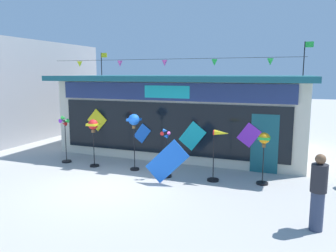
{
  "coord_description": "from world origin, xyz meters",
  "views": [
    {
      "loc": [
        5.11,
        -8.12,
        3.33
      ],
      "look_at": [
        1.0,
        2.58,
        1.51
      ],
      "focal_mm": 35.36,
      "sensor_mm": 36.0,
      "label": 1
    }
  ],
  "objects_px": {
    "kite_shop_building": "(190,111)",
    "wind_spinner_far_left": "(65,135)",
    "display_kite_on_ground": "(167,161)",
    "wind_spinner_left": "(93,129)",
    "person_near_camera": "(318,190)",
    "wind_spinner_center_left": "(134,124)",
    "wind_spinner_center_right": "(166,154)",
    "wind_spinner_far_right": "(264,145)",
    "wind_spinner_right": "(218,151)"
  },
  "relations": [
    {
      "from": "kite_shop_building",
      "to": "wind_spinner_far_left",
      "type": "relative_size",
      "value": 5.72
    },
    {
      "from": "display_kite_on_ground",
      "to": "wind_spinner_left",
      "type": "bearing_deg",
      "value": 165.94
    },
    {
      "from": "person_near_camera",
      "to": "display_kite_on_ground",
      "type": "xyz_separation_m",
      "value": [
        -4.1,
        1.71,
        -0.2
      ]
    },
    {
      "from": "wind_spinner_center_left",
      "to": "wind_spinner_left",
      "type": "bearing_deg",
      "value": -175.15
    },
    {
      "from": "wind_spinner_center_right",
      "to": "person_near_camera",
      "type": "relative_size",
      "value": 0.95
    },
    {
      "from": "kite_shop_building",
      "to": "wind_spinner_far_right",
      "type": "relative_size",
      "value": 6.35
    },
    {
      "from": "wind_spinner_far_right",
      "to": "wind_spinner_right",
      "type": "bearing_deg",
      "value": -170.48
    },
    {
      "from": "wind_spinner_left",
      "to": "wind_spinner_center_left",
      "type": "relative_size",
      "value": 0.87
    },
    {
      "from": "wind_spinner_center_right",
      "to": "wind_spinner_far_right",
      "type": "relative_size",
      "value": 1.0
    },
    {
      "from": "wind_spinner_right",
      "to": "display_kite_on_ground",
      "type": "xyz_separation_m",
      "value": [
        -1.4,
        -0.72,
        -0.29
      ]
    },
    {
      "from": "wind_spinner_right",
      "to": "wind_spinner_center_right",
      "type": "bearing_deg",
      "value": -174.32
    },
    {
      "from": "wind_spinner_left",
      "to": "person_near_camera",
      "type": "relative_size",
      "value": 1.03
    },
    {
      "from": "person_near_camera",
      "to": "wind_spinner_left",
      "type": "bearing_deg",
      "value": 167.88
    },
    {
      "from": "wind_spinner_far_right",
      "to": "person_near_camera",
      "type": "height_order",
      "value": "person_near_camera"
    },
    {
      "from": "wind_spinner_center_right",
      "to": "wind_spinner_right",
      "type": "xyz_separation_m",
      "value": [
        1.66,
        0.17,
        0.21
      ]
    },
    {
      "from": "wind_spinner_far_left",
      "to": "display_kite_on_ground",
      "type": "relative_size",
      "value": 1.41
    },
    {
      "from": "wind_spinner_center_right",
      "to": "wind_spinner_far_right",
      "type": "xyz_separation_m",
      "value": [
        3.01,
        0.39,
        0.45
      ]
    },
    {
      "from": "kite_shop_building",
      "to": "person_near_camera",
      "type": "relative_size",
      "value": 6.05
    },
    {
      "from": "wind_spinner_left",
      "to": "wind_spinner_center_right",
      "type": "bearing_deg",
      "value": -4.51
    },
    {
      "from": "wind_spinner_center_right",
      "to": "kite_shop_building",
      "type": "bearing_deg",
      "value": 97.33
    },
    {
      "from": "kite_shop_building",
      "to": "wind_spinner_center_left",
      "type": "bearing_deg",
      "value": -99.64
    },
    {
      "from": "wind_spinner_far_right",
      "to": "wind_spinner_center_right",
      "type": "bearing_deg",
      "value": -172.6
    },
    {
      "from": "wind_spinner_right",
      "to": "display_kite_on_ground",
      "type": "distance_m",
      "value": 1.6
    },
    {
      "from": "wind_spinner_far_left",
      "to": "wind_spinner_left",
      "type": "xyz_separation_m",
      "value": [
        1.32,
        -0.09,
        0.3
      ]
    },
    {
      "from": "wind_spinner_left",
      "to": "wind_spinner_right",
      "type": "height_order",
      "value": "wind_spinner_left"
    },
    {
      "from": "wind_spinner_right",
      "to": "person_near_camera",
      "type": "relative_size",
      "value": 0.97
    },
    {
      "from": "kite_shop_building",
      "to": "wind_spinner_right",
      "type": "distance_m",
      "value": 5.0
    },
    {
      "from": "kite_shop_building",
      "to": "wind_spinner_center_left",
      "type": "distance_m",
      "value": 4.28
    },
    {
      "from": "kite_shop_building",
      "to": "display_kite_on_ground",
      "type": "height_order",
      "value": "kite_shop_building"
    },
    {
      "from": "wind_spinner_right",
      "to": "wind_spinner_left",
      "type": "bearing_deg",
      "value": 179.23
    },
    {
      "from": "wind_spinner_center_left",
      "to": "wind_spinner_center_right",
      "type": "distance_m",
      "value": 1.6
    },
    {
      "from": "person_near_camera",
      "to": "wind_spinner_right",
      "type": "bearing_deg",
      "value": 144.89
    },
    {
      "from": "wind_spinner_left",
      "to": "wind_spinner_center_left",
      "type": "distance_m",
      "value": 1.59
    },
    {
      "from": "wind_spinner_left",
      "to": "wind_spinner_center_right",
      "type": "relative_size",
      "value": 1.08
    },
    {
      "from": "wind_spinner_far_left",
      "to": "wind_spinner_center_left",
      "type": "bearing_deg",
      "value": 0.77
    },
    {
      "from": "wind_spinner_far_left",
      "to": "wind_spinner_left",
      "type": "height_order",
      "value": "wind_spinner_far_left"
    },
    {
      "from": "wind_spinner_left",
      "to": "wind_spinner_far_right",
      "type": "bearing_deg",
      "value": 1.6
    },
    {
      "from": "wind_spinner_center_right",
      "to": "wind_spinner_far_right",
      "type": "bearing_deg",
      "value": 7.4
    },
    {
      "from": "wind_spinner_center_left",
      "to": "wind_spinner_far_right",
      "type": "distance_m",
      "value": 4.33
    },
    {
      "from": "kite_shop_building",
      "to": "display_kite_on_ground",
      "type": "xyz_separation_m",
      "value": [
        0.86,
        -5.14,
        -0.95
      ]
    },
    {
      "from": "wind_spinner_center_left",
      "to": "wind_spinner_right",
      "type": "distance_m",
      "value": 3.05
    },
    {
      "from": "wind_spinner_center_right",
      "to": "person_near_camera",
      "type": "xyz_separation_m",
      "value": [
        4.37,
        -2.27,
        0.12
      ]
    },
    {
      "from": "wind_spinner_right",
      "to": "display_kite_on_ground",
      "type": "relative_size",
      "value": 1.29
    },
    {
      "from": "wind_spinner_right",
      "to": "wind_spinner_far_right",
      "type": "relative_size",
      "value": 1.02
    },
    {
      "from": "person_near_camera",
      "to": "wind_spinner_far_left",
      "type": "bearing_deg",
      "value": 170.07
    },
    {
      "from": "wind_spinner_far_left",
      "to": "wind_spinner_center_right",
      "type": "relative_size",
      "value": 1.11
    },
    {
      "from": "wind_spinner_far_right",
      "to": "wind_spinner_far_left",
      "type": "bearing_deg",
      "value": -179.44
    },
    {
      "from": "wind_spinner_far_left",
      "to": "wind_spinner_left",
      "type": "distance_m",
      "value": 1.35
    },
    {
      "from": "person_near_camera",
      "to": "display_kite_on_ground",
      "type": "bearing_deg",
      "value": 164.26
    },
    {
      "from": "wind_spinner_left",
      "to": "display_kite_on_ground",
      "type": "distance_m",
      "value": 3.3
    }
  ]
}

